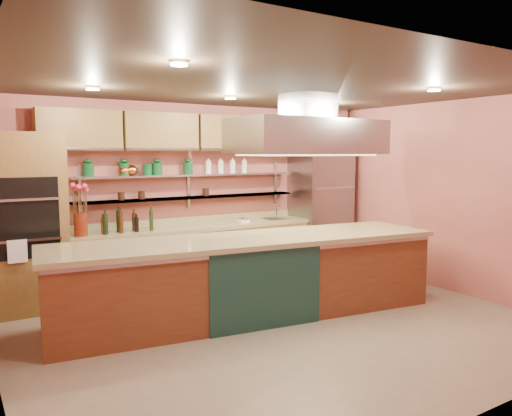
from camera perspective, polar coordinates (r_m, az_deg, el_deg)
floor at (r=6.11m, az=2.84°, el=-13.32°), size 6.00×5.00×0.02m
ceiling at (r=5.80m, az=3.00°, el=13.81°), size 6.00×5.00×0.02m
wall_back at (r=7.96m, az=-7.47°, el=1.63°), size 6.00×0.04×2.80m
wall_front at (r=4.03m, az=23.83°, el=-3.40°), size 6.00×0.04×2.80m
wall_right at (r=7.90m, az=21.06°, el=1.23°), size 0.04×5.00×2.80m
oven_stack at (r=7.00m, az=-24.84°, el=-1.59°), size 0.95×0.64×2.30m
refrigerator at (r=8.94m, az=7.38°, el=-0.11°), size 0.95×0.72×2.10m
back_counter at (r=7.80m, az=-6.78°, el=-5.40°), size 3.84×0.64×0.93m
wall_shelf_lower at (r=7.82m, az=-7.40°, el=1.19°), size 3.60×0.26×0.03m
wall_shelf_upper at (r=7.80m, az=-7.44°, el=3.75°), size 3.60×0.26×0.03m
upper_cabinets at (r=7.77m, az=-7.01°, el=8.54°), size 4.60×0.36×0.55m
range_hood at (r=6.60m, az=5.88°, el=8.09°), size 2.00×1.00×0.45m
ceiling_downlights at (r=5.96m, az=1.86°, el=13.33°), size 4.00×2.80×0.02m
island at (r=6.28m, az=-0.85°, el=-7.90°), size 4.89×1.68×1.00m
flower_vase at (r=7.09m, az=-19.39°, el=-1.78°), size 0.19×0.19×0.31m
oil_bottle_cluster at (r=7.26m, az=-14.44°, el=-1.70°), size 0.80×0.37×0.25m
kitchen_scale at (r=8.05m, az=-1.44°, el=-1.29°), size 0.20×0.18×0.09m
bar_faucet at (r=8.50m, az=2.35°, el=-0.52°), size 0.03×0.03×0.20m
copper_kettle at (r=7.45m, az=-14.09°, el=4.21°), size 0.25×0.25×0.16m
green_canister at (r=7.53m, az=-12.31°, el=4.31°), size 0.18×0.18×0.16m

